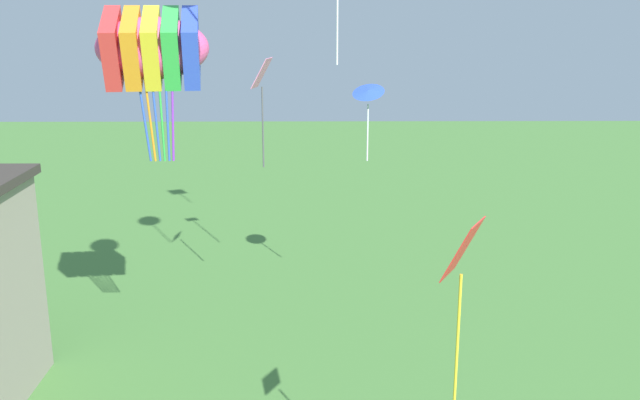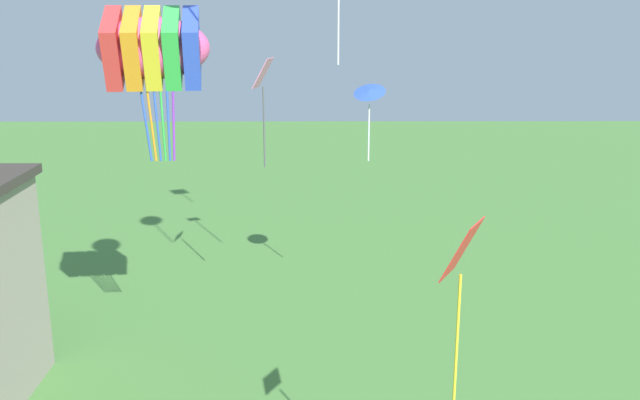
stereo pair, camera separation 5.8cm
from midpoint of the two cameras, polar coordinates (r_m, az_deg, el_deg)
The scene contains 4 objects.
kite_rainbow_parafoil at distance 17.43m, azimuth -13.35°, elevation 11.72°, with size 2.85×2.23×3.64m.
kite_blue_delta at distance 21.99m, azimuth 3.81°, elevation 8.48°, with size 1.25×1.21×2.41m.
kite_red_diamond at distance 11.69m, azimuth 11.08°, elevation -6.10°, with size 0.79×0.90×3.47m.
kite_pink_diamond at distance 21.73m, azimuth -4.74°, elevation 8.82°, with size 0.65×0.82×3.33m.
Camera 1 is at (-0.13, -4.48, 9.82)m, focal length 40.00 mm.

